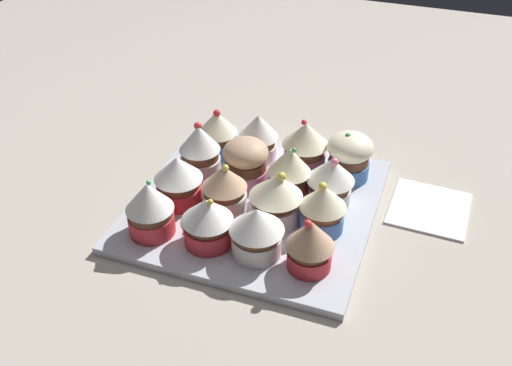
{
  "coord_description": "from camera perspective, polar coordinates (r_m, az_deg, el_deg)",
  "views": [
    {
      "loc": [
        21.23,
        -59.01,
        49.74
      ],
      "look_at": [
        0.0,
        0.0,
        4.2
      ],
      "focal_mm": 40.9,
      "sensor_mm": 36.0,
      "label": 1
    }
  ],
  "objects": [
    {
      "name": "napkin",
      "position": [
        0.83,
        16.6,
        -2.3
      ],
      "size": [
        10.74,
        11.27,
        0.6
      ],
      "primitive_type": "cube",
      "rotation": [
        0.0,
        0.0,
        -0.04
      ],
      "color": "white",
      "rests_on": "ground_plane"
    },
    {
      "name": "cupcake_9",
      "position": [
        0.81,
        -1.01,
        2.11
      ],
      "size": [
        6.33,
        6.33,
        6.94
      ],
      "color": "pink",
      "rests_on": "baking_tray"
    },
    {
      "name": "baking_tray",
      "position": [
        0.8,
        0.0,
        -2.1
      ],
      "size": [
        31.56,
        31.56,
        1.2
      ],
      "color": "silver",
      "rests_on": "ground_plane"
    },
    {
      "name": "cupcake_15",
      "position": [
        0.83,
        9.12,
        2.68
      ],
      "size": [
        6.48,
        6.48,
        7.2
      ],
      "color": "#477AC6",
      "rests_on": "baking_tray"
    },
    {
      "name": "cupcake_10",
      "position": [
        0.78,
        3.27,
        1.08
      ],
      "size": [
        5.87,
        5.87,
        7.98
      ],
      "color": "#D1333D",
      "rests_on": "baking_tray"
    },
    {
      "name": "cupcake_5",
      "position": [
        0.76,
        -3.11,
        -0.51
      ],
      "size": [
        6.0,
        6.0,
        7.21
      ],
      "color": "white",
      "rests_on": "baking_tray"
    },
    {
      "name": "cupcake_2",
      "position": [
        0.69,
        0.06,
        -4.67
      ],
      "size": [
        6.65,
        6.65,
        6.68
      ],
      "color": "white",
      "rests_on": "baking_tray"
    },
    {
      "name": "cupcake_11",
      "position": [
        0.78,
        7.29,
        0.33
      ],
      "size": [
        6.43,
        6.43,
        7.37
      ],
      "color": "white",
      "rests_on": "baking_tray"
    },
    {
      "name": "ground_plane",
      "position": [
        0.81,
        0.0,
        -3.26
      ],
      "size": [
        180.0,
        180.0,
        3.0
      ],
      "primitive_type": "cube",
      "color": "#B2A899"
    },
    {
      "name": "cupcake_0",
      "position": [
        0.73,
        -10.35,
        -2.41
      ],
      "size": [
        6.04,
        6.04,
        7.67
      ],
      "color": "#D1333D",
      "rests_on": "baking_tray"
    },
    {
      "name": "cupcake_1",
      "position": [
        0.71,
        -4.78,
        -3.68
      ],
      "size": [
        6.39,
        6.39,
        6.88
      ],
      "color": "#D1333D",
      "rests_on": "baking_tray"
    },
    {
      "name": "cupcake_4",
      "position": [
        0.78,
        -7.59,
        0.39
      ],
      "size": [
        6.5,
        6.5,
        7.07
      ],
      "color": "#D1333D",
      "rests_on": "baking_tray"
    },
    {
      "name": "cupcake_14",
      "position": [
        0.83,
        4.83,
        3.62
      ],
      "size": [
        6.65,
        6.65,
        7.96
      ],
      "color": "pink",
      "rests_on": "baking_tray"
    },
    {
      "name": "cupcake_6",
      "position": [
        0.74,
        1.96,
        -1.38
      ],
      "size": [
        6.89,
        6.89,
        7.31
      ],
      "color": "white",
      "rests_on": "baking_tray"
    },
    {
      "name": "cupcake_12",
      "position": [
        0.88,
        -3.78,
        4.97
      ],
      "size": [
        6.01,
        6.01,
        7.36
      ],
      "color": "#477AC6",
      "rests_on": "baking_tray"
    },
    {
      "name": "cupcake_7",
      "position": [
        0.73,
        6.55,
        -2.36
      ],
      "size": [
        5.97,
        5.97,
        7.05
      ],
      "color": "#477AC6",
      "rests_on": "baking_tray"
    },
    {
      "name": "cupcake_13",
      "position": [
        0.86,
        0.22,
        4.64
      ],
      "size": [
        5.95,
        5.95,
        7.18
      ],
      "color": "white",
      "rests_on": "baking_tray"
    },
    {
      "name": "cupcake_8",
      "position": [
        0.82,
        -5.51,
        3.17
      ],
      "size": [
        5.81,
        5.81,
        8.4
      ],
      "color": "white",
      "rests_on": "baking_tray"
    },
    {
      "name": "cupcake_3",
      "position": [
        0.68,
        5.31,
        -5.91
      ],
      "size": [
        5.82,
        5.82,
        7.16
      ],
      "color": "#D1333D",
      "rests_on": "baking_tray"
    }
  ]
}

